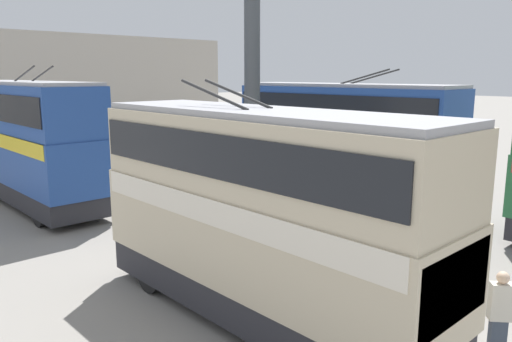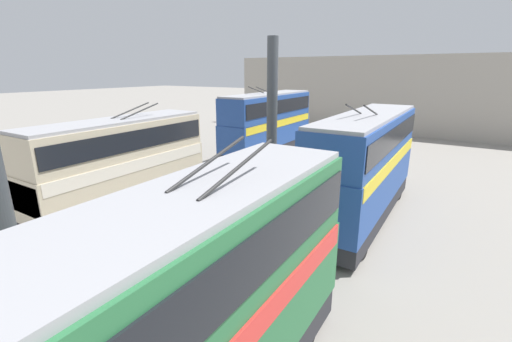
% 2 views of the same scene
% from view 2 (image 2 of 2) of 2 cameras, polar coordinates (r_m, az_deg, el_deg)
% --- Properties ---
extents(depot_back_wall, '(0.50, 36.00, 8.62)m').
position_cam_2_polar(depot_back_wall, '(41.77, 19.77, 11.77)').
color(depot_back_wall, '#A8A093').
rests_on(depot_back_wall, ground_plane).
extents(support_column_far, '(1.03, 1.03, 8.66)m').
position_cam_2_polar(support_column_far, '(18.59, 2.66, 7.77)').
color(support_column_far, '#42474C').
rests_on(support_column_far, ground_plane).
extents(bus_left_near, '(9.16, 2.54, 5.61)m').
position_cam_2_polar(bus_left_near, '(6.79, -11.09, -21.63)').
color(bus_left_near, black).
rests_on(bus_left_near, ground_plane).
extents(bus_left_far, '(10.51, 2.54, 5.74)m').
position_cam_2_polar(bus_left_far, '(16.83, 17.78, 1.59)').
color(bus_left_far, black).
rests_on(bus_left_far, ground_plane).
extents(bus_right_near, '(9.05, 2.54, 5.40)m').
position_cam_2_polar(bus_right_near, '(17.92, -21.56, 1.47)').
color(bus_right_near, black).
rests_on(bus_right_near, ground_plane).
extents(bus_right_far, '(10.99, 2.54, 5.85)m').
position_cam_2_polar(bus_right_far, '(28.76, 2.13, 8.36)').
color(bus_right_far, black).
rests_on(bus_right_far, ground_plane).
extents(person_by_right_row, '(0.47, 0.46, 1.83)m').
position_cam_2_polar(person_by_right_row, '(14.50, -29.37, -10.35)').
color(person_by_right_row, '#384251').
rests_on(person_by_right_row, ground_plane).
extents(oil_drum, '(0.60, 0.60, 0.89)m').
position_cam_2_polar(oil_drum, '(19.20, -5.77, -3.61)').
color(oil_drum, '#235638').
rests_on(oil_drum, ground_plane).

